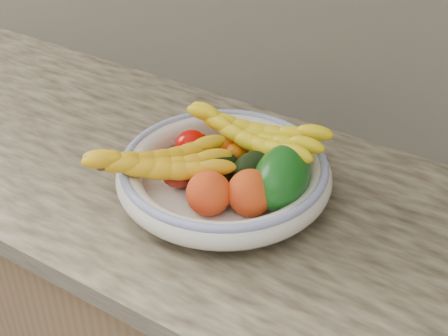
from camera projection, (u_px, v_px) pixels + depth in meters
fruit_bowl at (224, 173)px, 1.13m from camera, size 0.39×0.39×0.08m
clementine_back_left at (232, 146)px, 1.19m from camera, size 0.06×0.06×0.05m
clementine_back_right at (278, 148)px, 1.18m from camera, size 0.06×0.06×0.04m
clementine_back_mid at (237, 153)px, 1.17m from camera, size 0.05×0.05×0.04m
tomato_left at (192, 146)px, 1.18m from camera, size 0.08×0.08×0.06m
tomato_near_left at (178, 171)px, 1.11m from camera, size 0.08×0.08×0.06m
avocado_center at (219, 171)px, 1.11m from camera, size 0.06×0.09×0.06m
avocado_right at (254, 170)px, 1.11m from camera, size 0.09×0.11×0.07m
green_mango at (282, 177)px, 1.07m from camera, size 0.15×0.17×0.13m
peach_front at (209, 193)px, 1.05m from camera, size 0.10×0.10×0.08m
peach_right at (251, 193)px, 1.05m from camera, size 0.10×0.10×0.08m
banana_bunch_back at (253, 138)px, 1.15m from camera, size 0.30×0.12×0.08m
banana_bunch_front at (159, 167)px, 1.08m from camera, size 0.27×0.27×0.08m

